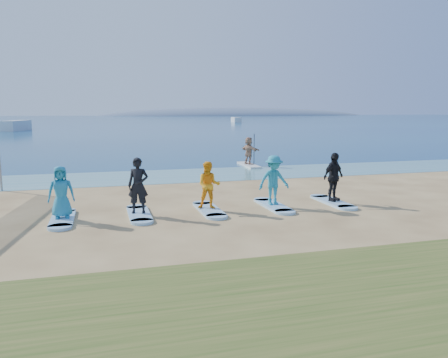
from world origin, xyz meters
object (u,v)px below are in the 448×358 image
object	(u,v)px
student_0	(61,192)
student_2	(209,185)
surfboard_3	(273,206)
surfboard_2	(209,210)
student_3	(274,180)
student_1	(138,185)
boat_offshore_a	(17,131)
boat_offshore_b	(236,122)
paddleboarder	(249,151)
surfboard_0	(63,219)
paddleboard	(249,165)
surfboard_1	(139,214)
surfboard_4	(332,202)
student_4	(333,177)

from	to	relation	value
student_0	student_2	xyz separation A→B (m)	(4.78, 0.00, -0.01)
student_0	surfboard_3	xyz separation A→B (m)	(7.18, 0.00, -0.87)
surfboard_2	student_0	bearing A→B (deg)	180.00
surfboard_2	student_3	bearing A→B (deg)	0.00
student_2	student_1	bearing A→B (deg)	-163.35
boat_offshore_a	boat_offshore_b	bearing A→B (deg)	50.10
boat_offshore_a	surfboard_2	distance (m)	71.57
paddleboarder	surfboard_0	bearing A→B (deg)	117.75
student_3	boat_offshore_a	bearing A→B (deg)	103.51
paddleboarder	surfboard_2	world-z (taller)	paddleboarder
boat_offshore_a	paddleboard	bearing A→B (deg)	-56.74
surfboard_2	paddleboarder	bearing A→B (deg)	64.75
surfboard_2	student_3	world-z (taller)	student_3
student_1	surfboard_2	bearing A→B (deg)	14.34
boat_offshore_a	student_3	bearing A→B (deg)	-62.28
surfboard_0	student_0	world-z (taller)	student_0
boat_offshore_b	student_0	distance (m)	119.13
paddleboard	surfboard_1	bearing A→B (deg)	-122.52
boat_offshore_a	surfboard_0	bearing A→B (deg)	-67.89
student_0	surfboard_1	xyz separation A→B (m)	(2.39, 0.00, -0.87)
paddleboarder	surfboard_4	world-z (taller)	paddleboarder
boat_offshore_a	surfboard_4	xyz separation A→B (m)	(22.38, -69.37, 0.04)
student_2	student_3	bearing A→B (deg)	16.65
paddleboard	student_2	xyz separation A→B (m)	(-5.38, -11.40, 0.85)
surfboard_1	student_2	size ratio (longest dim) A/B	1.35
paddleboard	paddleboarder	world-z (taller)	paddleboarder
surfboard_3	student_3	size ratio (longest dim) A/B	1.24
surfboard_1	student_3	world-z (taller)	student_3
paddleboard	boat_offshore_a	bearing A→B (deg)	113.37
student_0	student_4	bearing A→B (deg)	-2.52
boat_offshore_a	student_0	world-z (taller)	student_0
surfboard_2	student_4	world-z (taller)	student_4
boat_offshore_a	surfboard_1	xyz separation A→B (m)	(15.21, -69.37, 0.04)
student_2	student_0	bearing A→B (deg)	-163.35
paddleboarder	student_4	size ratio (longest dim) A/B	0.94
boat_offshore_a	surfboard_3	bearing A→B (deg)	-62.28
surfboard_1	surfboard_2	distance (m)	2.39
boat_offshore_a	student_0	xyz separation A→B (m)	(12.81, -69.37, 0.91)
surfboard_2	student_2	bearing A→B (deg)	0.00
boat_offshore_a	student_4	distance (m)	72.90
paddleboard	student_4	size ratio (longest dim) A/B	1.65
paddleboard	student_1	bearing A→B (deg)	-122.52
paddleboard	surfboard_3	world-z (taller)	paddleboard
paddleboard	paddleboarder	xyz separation A→B (m)	(0.00, 0.00, 0.91)
boat_offshore_a	surfboard_2	bearing A→B (deg)	-64.12
boat_offshore_b	student_4	xyz separation A→B (m)	(-31.22, -111.93, 1.00)
surfboard_4	boat_offshore_a	bearing A→B (deg)	107.88
student_0	surfboard_4	world-z (taller)	student_0
surfboard_3	boat_offshore_a	bearing A→B (deg)	106.07
paddleboarder	student_2	size ratio (longest dim) A/B	1.04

